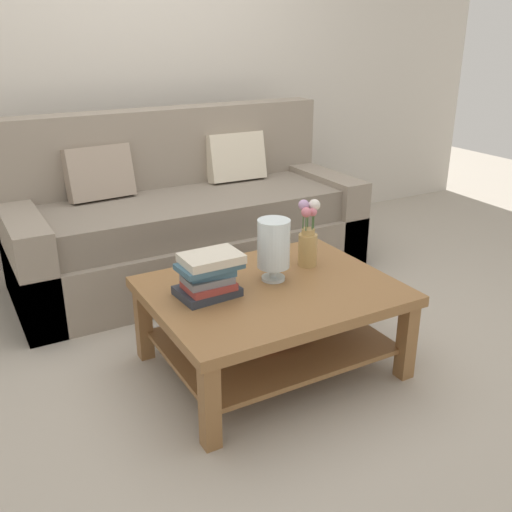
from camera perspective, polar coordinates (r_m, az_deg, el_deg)
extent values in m
plane|color=#ADA393|center=(3.18, -1.31, -7.60)|extent=(10.00, 10.00, 0.00)
cube|color=beige|center=(4.30, -12.45, 18.51)|extent=(6.40, 0.12, 2.70)
cube|color=gray|center=(3.82, -6.39, 0.46)|extent=(2.21, 0.90, 0.36)
cube|color=gray|center=(3.70, -6.38, 4.36)|extent=(1.97, 0.74, 0.20)
cube|color=gray|center=(3.98, -8.73, 9.20)|extent=(2.21, 0.20, 0.70)
cube|color=gray|center=(3.54, -21.60, -0.66)|extent=(0.20, 0.90, 0.60)
cube|color=gray|center=(4.25, 6.15, 4.39)|extent=(0.20, 0.90, 0.60)
cube|color=gray|center=(3.70, -15.21, 7.91)|extent=(0.41, 0.22, 0.34)
cube|color=beige|center=(4.03, -2.04, 9.73)|extent=(0.41, 0.20, 0.34)
cube|color=olive|center=(2.70, 1.56, -3.49)|extent=(1.12, 0.88, 0.05)
cube|color=olive|center=(2.32, -4.58, -14.51)|extent=(0.07, 0.07, 0.38)
cube|color=olive|center=(2.81, 14.61, -8.11)|extent=(0.07, 0.07, 0.38)
cube|color=olive|center=(2.93, -11.01, -6.50)|extent=(0.07, 0.07, 0.38)
cube|color=olive|center=(3.34, 5.61, -2.54)|extent=(0.07, 0.07, 0.38)
cube|color=olive|center=(2.83, 1.51, -8.36)|extent=(1.00, 0.76, 0.02)
cube|color=#993833|center=(2.82, 1.89, -7.77)|extent=(0.31, 0.24, 0.03)
cube|color=beige|center=(2.78, 2.22, -7.51)|extent=(0.32, 0.26, 0.03)
cube|color=#3D6075|center=(2.83, 1.37, -6.25)|extent=(0.31, 0.25, 0.04)
cube|color=#2D333D|center=(2.61, -4.84, -3.46)|extent=(0.27, 0.22, 0.04)
cube|color=#993833|center=(2.58, -4.66, -2.91)|extent=(0.21, 0.17, 0.03)
cube|color=slate|center=(2.56, -4.81, -2.27)|extent=(0.20, 0.15, 0.03)
cube|color=#3D6075|center=(2.57, -4.66, -1.39)|extent=(0.22, 0.19, 0.03)
cube|color=#3D6075|center=(2.54, -4.61, -0.99)|extent=(0.28, 0.18, 0.03)
cube|color=beige|center=(2.54, -4.44, -0.23)|extent=(0.26, 0.19, 0.04)
cylinder|color=silver|center=(2.76, 1.71, -2.18)|extent=(0.11, 0.11, 0.02)
cylinder|color=silver|center=(2.75, 1.72, -1.53)|extent=(0.04, 0.04, 0.05)
cylinder|color=silver|center=(2.70, 1.75, 1.24)|extent=(0.15, 0.15, 0.23)
sphere|color=#3D6075|center=(2.71, 1.31, -0.04)|extent=(0.05, 0.05, 0.05)
sphere|color=slate|center=(2.74, 2.03, 0.31)|extent=(0.06, 0.06, 0.06)
cylinder|color=tan|center=(2.91, 5.10, 0.61)|extent=(0.09, 0.09, 0.16)
cylinder|color=tan|center=(2.88, 5.17, 2.41)|extent=(0.07, 0.07, 0.03)
cylinder|color=#426638|center=(2.87, 5.72, 3.72)|extent=(0.01, 0.01, 0.10)
sphere|color=silver|center=(2.85, 5.77, 5.02)|extent=(0.06, 0.06, 0.06)
cylinder|color=#426638|center=(2.88, 5.13, 3.74)|extent=(0.01, 0.01, 0.09)
sphere|color=#B28CB7|center=(2.87, 5.17, 4.85)|extent=(0.04, 0.04, 0.04)
cylinder|color=#426638|center=(2.85, 4.67, 3.71)|extent=(0.01, 0.01, 0.11)
sphere|color=#B28CB7|center=(2.83, 4.72, 5.03)|extent=(0.05, 0.05, 0.05)
cylinder|color=#426638|center=(2.83, 4.95, 3.25)|extent=(0.01, 0.01, 0.08)
sphere|color=#C66B7A|center=(2.81, 4.98, 4.32)|extent=(0.05, 0.05, 0.05)
cylinder|color=#426638|center=(2.85, 5.58, 3.36)|extent=(0.01, 0.01, 0.08)
sphere|color=#C66B7A|center=(2.84, 5.61, 4.34)|extent=(0.04, 0.04, 0.04)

